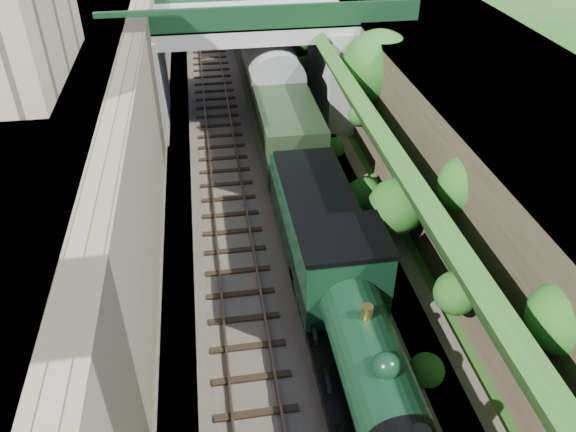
{
  "coord_description": "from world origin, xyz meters",
  "views": [
    {
      "loc": [
        -2.69,
        -6.93,
        14.46
      ],
      "look_at": [
        0.0,
        10.01,
        2.49
      ],
      "focal_mm": 35.0,
      "sensor_mm": 36.0,
      "label": 1
    }
  ],
  "objects_px": {
    "road_bridge": "(266,51)",
    "tender": "(314,218)",
    "tree": "(379,69)",
    "locomotive": "(364,356)"
  },
  "relations": [
    {
      "from": "locomotive",
      "to": "tender",
      "type": "distance_m",
      "value": 7.37
    },
    {
      "from": "tree",
      "to": "tender",
      "type": "distance_m",
      "value": 9.61
    },
    {
      "from": "tender",
      "to": "locomotive",
      "type": "bearing_deg",
      "value": -90.0
    },
    {
      "from": "road_bridge",
      "to": "tree",
      "type": "height_order",
      "value": "road_bridge"
    },
    {
      "from": "tree",
      "to": "locomotive",
      "type": "relative_size",
      "value": 0.65
    },
    {
      "from": "road_bridge",
      "to": "tender",
      "type": "relative_size",
      "value": 2.67
    },
    {
      "from": "road_bridge",
      "to": "tender",
      "type": "bearing_deg",
      "value": -88.88
    },
    {
      "from": "road_bridge",
      "to": "tree",
      "type": "bearing_deg",
      "value": -46.76
    },
    {
      "from": "road_bridge",
      "to": "tree",
      "type": "distance_m",
      "value": 7.28
    },
    {
      "from": "tree",
      "to": "tender",
      "type": "height_order",
      "value": "tree"
    }
  ]
}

